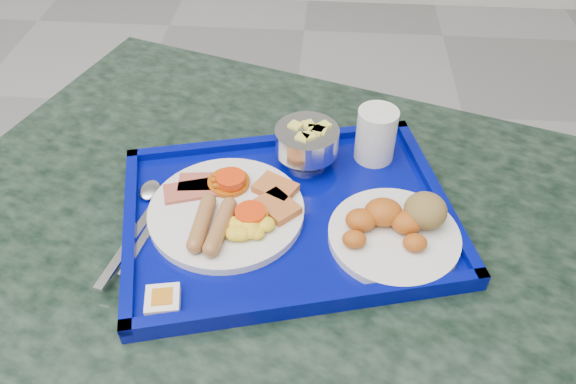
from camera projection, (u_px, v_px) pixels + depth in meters
The scene contains 9 objects.
table at pixel (308, 304), 0.93m from camera, with size 1.31×1.07×0.71m.
tray at pixel (288, 215), 0.81m from camera, with size 0.53×0.44×0.03m.
main_plate at pixel (230, 210), 0.79m from camera, with size 0.22×0.22×0.03m.
bread_plate at pixel (398, 227), 0.76m from camera, with size 0.18×0.18×0.06m.
fruit_bowl at pixel (307, 141), 0.85m from camera, with size 0.10×0.10×0.07m.
juice_cup at pixel (376, 133), 0.87m from camera, with size 0.06×0.06×0.09m.
spoon at pixel (148, 202), 0.81m from camera, with size 0.05×0.18×0.01m.
knife at pixel (133, 237), 0.77m from camera, with size 0.01×0.19×0.00m, color #BCBBBE.
jam_packet at pixel (163, 300), 0.68m from camera, with size 0.05×0.05×0.02m.
Camera 1 is at (0.78, 0.14, 1.30)m, focal length 35.00 mm.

